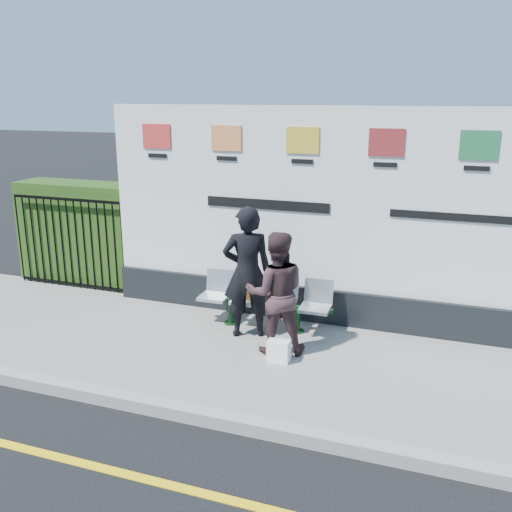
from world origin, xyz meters
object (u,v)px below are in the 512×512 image
(billboard, at_px, (381,237))
(woman_right, at_px, (276,293))
(woman_left, at_px, (247,272))
(bench, at_px, (263,314))

(billboard, xyz_separation_m, woman_right, (-1.09, -1.22, -0.52))
(billboard, bearing_deg, woman_left, -151.86)
(bench, height_order, woman_right, woman_right)
(bench, xyz_separation_m, woman_left, (-0.13, -0.30, 0.69))
(billboard, height_order, woman_right, billboard)
(billboard, distance_m, woman_right, 1.72)
(bench, relative_size, woman_left, 1.05)
(woman_left, distance_m, woman_right, 0.64)
(woman_left, bearing_deg, bench, -136.49)
(bench, relative_size, woman_right, 1.19)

